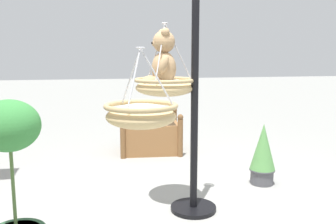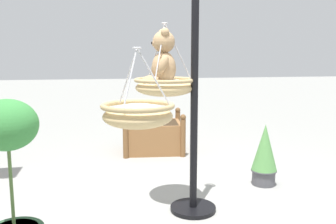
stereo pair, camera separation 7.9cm
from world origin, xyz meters
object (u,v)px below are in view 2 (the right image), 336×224
hanging_basket_left_high (138,114)px  wooden_planter_box (153,135)px  hanging_basket_with_teddy (165,86)px  potted_plant_tall_leafy (265,155)px  potted_plant_bushy_green (11,176)px  display_pole_central (194,126)px  teddy_bear (162,62)px

hanging_basket_left_high → wooden_planter_box: hanging_basket_left_high is taller
hanging_basket_with_teddy → potted_plant_tall_leafy: hanging_basket_with_teddy is taller
hanging_basket_with_teddy → potted_plant_bushy_green: bearing=122.5°
display_pole_central → teddy_bear: size_ratio=4.91×
teddy_bear → wooden_planter_box: size_ratio=0.54×
display_pole_central → hanging_basket_with_teddy: size_ratio=3.85×
display_pole_central → hanging_basket_left_high: size_ratio=4.76×
hanging_basket_with_teddy → hanging_basket_left_high: 0.98m
display_pole_central → wooden_planter_box: (2.23, 0.07, -0.58)m
display_pole_central → hanging_basket_left_high: (-0.76, 0.60, 0.25)m
display_pole_central → potted_plant_bushy_green: display_pole_central is taller
potted_plant_bushy_green → display_pole_central: bearing=-66.8°
hanging_basket_with_teddy → teddy_bear: 0.23m
teddy_bear → potted_plant_tall_leafy: 1.70m
potted_plant_tall_leafy → hanging_basket_with_teddy: bearing=107.6°
hanging_basket_with_teddy → teddy_bear: hanging_basket_with_teddy is taller
display_pole_central → teddy_bear: 0.67m
teddy_bear → display_pole_central: bearing=-118.6°
display_pole_central → potted_plant_bushy_green: size_ratio=2.20×
potted_plant_tall_leafy → teddy_bear: bearing=107.3°
wooden_planter_box → potted_plant_tall_leafy: potted_plant_tall_leafy is taller
potted_plant_bushy_green → potted_plant_tall_leafy: bearing=-64.5°
potted_plant_bushy_green → hanging_basket_with_teddy: bearing=-57.5°
hanging_basket_with_teddy → wooden_planter_box: bearing=-5.0°
teddy_bear → potted_plant_tall_leafy: teddy_bear is taller
hanging_basket_left_high → potted_plant_bushy_green: size_ratio=0.46×
display_pole_central → hanging_basket_left_high: 1.00m
teddy_bear → potted_plant_bushy_green: (-0.78, 1.21, -0.77)m
display_pole_central → hanging_basket_left_high: bearing=141.8°
wooden_planter_box → teddy_bear: bearing=174.3°
teddy_bear → potted_plant_tall_leafy: size_ratio=0.75×
display_pole_central → hanging_basket_with_teddy: bearing=59.0°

